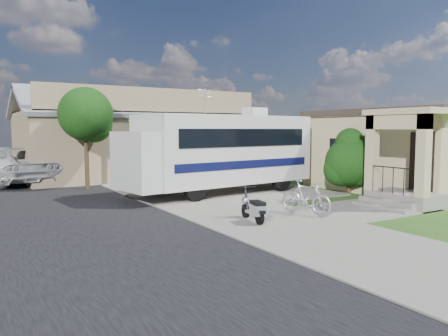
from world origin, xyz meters
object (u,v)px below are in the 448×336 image
bicycle (306,199)px  garden_hose (368,202)px  pickup_truck (21,165)px  van (4,160)px  scooter (254,209)px  motorhome (220,150)px  shrub (349,160)px

bicycle → garden_hose: bicycle is taller
pickup_truck → van: pickup_truck is taller
scooter → pickup_truck: 14.63m
motorhome → scooter: size_ratio=5.86×
van → bicycle: bearing=-80.0°
garden_hose → van: bearing=116.8°
van → shrub: bearing=-65.0°
motorhome → bicycle: motorhome is taller
pickup_truck → garden_hose: (9.87, -13.45, -0.81)m
motorhome → pickup_truck: (-6.66, 8.44, -0.94)m
shrub → garden_hose: bearing=-123.3°
scooter → bicycle: 1.99m
scooter → garden_hose: size_ratio=3.68×
shrub → pickup_truck: 15.93m
van → garden_hose: size_ratio=13.71×
bicycle → pickup_truck: pickup_truck is taller
pickup_truck → van: size_ratio=1.18×
shrub → bicycle: size_ratio=1.54×
shrub → bicycle: bearing=-150.3°
motorhome → van: bearing=107.7°
bicycle → van: size_ratio=0.33×
scooter → pickup_truck: (-4.55, 13.90, 0.46)m
shrub → scooter: shrub is taller
motorhome → scooter: 6.01m
scooter → van: 21.02m
motorhome → bicycle: 5.58m
garden_hose → scooter: bearing=-175.2°
motorhome → van: motorhome is taller
motorhome → garden_hose: motorhome is taller
motorhome → scooter: bearing=-118.1°
shrub → van: size_ratio=0.50×
motorhome → pickup_truck: bearing=121.3°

